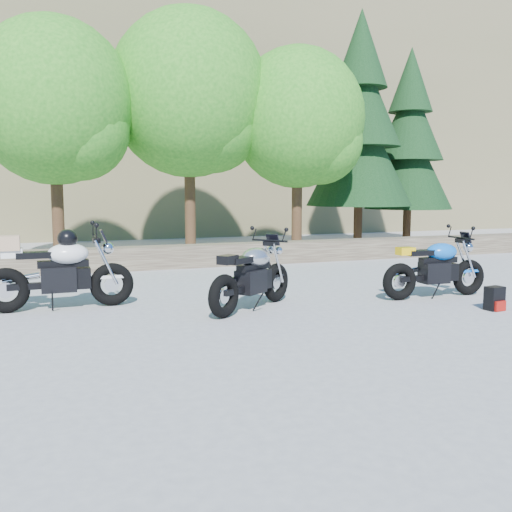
# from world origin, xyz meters

# --- Properties ---
(ground) EXTENTS (90.00, 90.00, 0.00)m
(ground) POSITION_xyz_m (0.00, 0.00, 0.00)
(ground) COLOR gray
(ground) RESTS_ON ground
(stone_wall) EXTENTS (22.00, 0.55, 0.50)m
(stone_wall) POSITION_xyz_m (0.00, 5.50, 0.25)
(stone_wall) COLOR #473B2F
(stone_wall) RESTS_ON ground
(hillside) EXTENTS (80.00, 30.00, 15.00)m
(hillside) POSITION_xyz_m (3.00, 28.00, 7.50)
(hillside) COLOR brown
(hillside) RESTS_ON ground
(tree_decid_left) EXTENTS (3.67, 3.67, 5.62)m
(tree_decid_left) POSITION_xyz_m (-2.39, 7.14, 3.63)
(tree_decid_left) COLOR #382314
(tree_decid_left) RESTS_ON ground
(tree_decid_mid) EXTENTS (4.08, 4.08, 6.24)m
(tree_decid_mid) POSITION_xyz_m (0.91, 7.54, 4.04)
(tree_decid_mid) COLOR #382314
(tree_decid_mid) RESTS_ON ground
(tree_decid_right) EXTENTS (3.54, 3.54, 5.41)m
(tree_decid_right) POSITION_xyz_m (3.71, 6.94, 3.50)
(tree_decid_right) COLOR #382314
(tree_decid_right) RESTS_ON ground
(conifer_near) EXTENTS (3.17, 3.17, 7.06)m
(conifer_near) POSITION_xyz_m (6.20, 8.20, 3.68)
(conifer_near) COLOR #382314
(conifer_near) RESTS_ON ground
(conifer_far) EXTENTS (2.82, 2.82, 6.27)m
(conifer_far) POSITION_xyz_m (8.40, 8.80, 3.27)
(conifer_far) COLOR #382314
(conifer_far) RESTS_ON ground
(silver_bike) EXTENTS (1.69, 1.29, 1.00)m
(silver_bike) POSITION_xyz_m (0.03, 0.70, 0.48)
(silver_bike) COLOR black
(silver_bike) RESTS_ON ground
(white_bike) EXTENTS (2.13, 0.68, 1.18)m
(white_bike) POSITION_xyz_m (-2.63, 1.67, 0.58)
(white_bike) COLOR black
(white_bike) RESTS_ON ground
(blue_bike) EXTENTS (1.95, 0.62, 0.98)m
(blue_bike) POSITION_xyz_m (3.15, 0.51, 0.48)
(blue_bike) COLOR black
(blue_bike) RESTS_ON ground
(backpack) EXTENTS (0.28, 0.25, 0.35)m
(backpack) POSITION_xyz_m (3.33, -0.60, 0.17)
(backpack) COLOR black
(backpack) RESTS_ON ground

